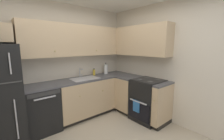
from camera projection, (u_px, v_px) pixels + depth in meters
wall_back at (60, 62)px, 3.30m from camera, size 3.52×0.05×2.58m
wall_right at (171, 64)px, 3.11m from camera, size 0.05×3.50×2.58m
dishwasher at (41, 109)px, 2.86m from camera, size 0.60×0.63×0.88m
lower_cabinets_back at (85, 98)px, 3.48m from camera, size 1.34×0.62×0.88m
countertop_back at (85, 79)px, 3.40m from camera, size 2.54×0.60×0.03m
lower_cabinets_right at (137, 97)px, 3.53m from camera, size 0.62×1.22×0.88m
countertop_right at (137, 79)px, 3.45m from camera, size 0.60×1.22×0.03m
oven_range at (148, 100)px, 3.30m from camera, size 0.68×0.62×1.07m
upper_cabinets_back at (74, 41)px, 3.26m from camera, size 2.22×0.34×0.69m
upper_cabinets_right at (136, 41)px, 3.53m from camera, size 0.32×1.75×0.69m
sink at (85, 80)px, 3.38m from camera, size 0.63×0.40×0.10m
faucet at (80, 72)px, 3.51m from camera, size 0.07×0.16×0.21m
soap_bottle at (94, 72)px, 3.77m from camera, size 0.06×0.06×0.17m
paper_towel_roll at (106, 69)px, 3.98m from camera, size 0.11×0.11×0.31m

